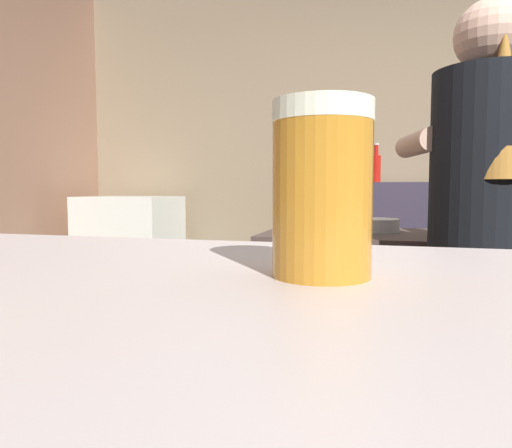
{
  "coord_description": "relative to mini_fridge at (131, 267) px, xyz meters",
  "views": [
    {
      "loc": [
        -0.19,
        -1.35,
        1.12
      ],
      "look_at": [
        -0.35,
        -0.75,
        1.08
      ],
      "focal_mm": 32.65,
      "sensor_mm": 36.0,
      "label": 1
    }
  ],
  "objects": [
    {
      "name": "pint_glass_near",
      "position": [
        1.79,
        -2.75,
        0.59
      ],
      "size": [
        0.08,
        0.08,
        0.13
      ],
      "color": "#C58025",
      "rests_on": "bar_counter"
    },
    {
      "name": "mini_fridge",
      "position": [
        0.0,
        0.0,
        0.0
      ],
      "size": [
        0.66,
        0.58,
        1.07
      ],
      "color": "white",
      "rests_on": "ground"
    },
    {
      "name": "bartender",
      "position": [
        2.15,
        -1.47,
        0.46
      ],
      "size": [
        0.48,
        0.54,
        1.71
      ],
      "rotation": [
        0.0,
        0.0,
        1.78
      ],
      "color": "#372E40",
      "rests_on": "ground"
    },
    {
      "name": "mixing_bowl",
      "position": [
        1.8,
        -0.95,
        0.43
      ],
      "size": [
        0.21,
        0.21,
        0.06
      ],
      "primitive_type": "cylinder",
      "color": "silver",
      "rests_on": "prep_counter"
    },
    {
      "name": "bottle_hot_sauce",
      "position": [
        2.23,
        0.11,
        0.71
      ],
      "size": [
        0.06,
        0.06,
        0.19
      ],
      "color": "#427C33",
      "rests_on": "back_shelf"
    },
    {
      "name": "back_shelf",
      "position": [
        1.97,
        0.17,
        0.05
      ],
      "size": [
        0.86,
        0.36,
        1.17
      ],
      "primitive_type": "cube",
      "color": "#393244",
      "rests_on": "ground"
    },
    {
      "name": "bottle_vinegar",
      "position": [
        1.78,
        0.08,
        0.73
      ],
      "size": [
        0.06,
        0.06,
        0.25
      ],
      "color": "red",
      "rests_on": "back_shelf"
    },
    {
      "name": "wall_back",
      "position": [
        2.02,
        0.45,
        0.82
      ],
      "size": [
        5.2,
        0.1,
        2.7
      ],
      "primitive_type": "cube",
      "color": "#8E7B5E",
      "rests_on": "ground"
    }
  ]
}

